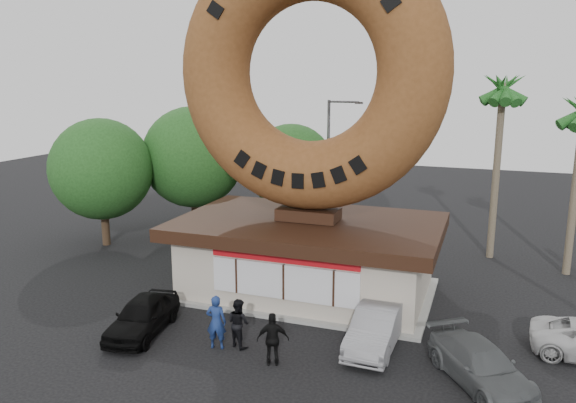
% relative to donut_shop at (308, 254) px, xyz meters
% --- Properties ---
extents(ground, '(90.00, 90.00, 0.00)m').
position_rel_donut_shop_xyz_m(ground, '(0.00, -5.98, -1.77)').
color(ground, black).
rests_on(ground, ground).
extents(donut_shop, '(11.20, 7.20, 3.80)m').
position_rel_donut_shop_xyz_m(donut_shop, '(0.00, 0.00, 0.00)').
color(donut_shop, beige).
rests_on(donut_shop, ground).
extents(giant_donut, '(11.31, 2.88, 11.31)m').
position_rel_donut_shop_xyz_m(giant_donut, '(0.00, 0.02, 7.69)').
color(giant_donut, brown).
rests_on(giant_donut, donut_shop).
extents(tree_west, '(6.00, 6.00, 7.65)m').
position_rel_donut_shop_xyz_m(tree_west, '(-9.50, 7.02, 2.87)').
color(tree_west, '#473321').
rests_on(tree_west, ground).
extents(tree_mid, '(5.20, 5.20, 6.63)m').
position_rel_donut_shop_xyz_m(tree_mid, '(-4.00, 9.02, 2.25)').
color(tree_mid, '#473321').
rests_on(tree_mid, ground).
extents(tree_far, '(5.60, 5.60, 7.14)m').
position_rel_donut_shop_xyz_m(tree_far, '(-13.00, 3.02, 2.56)').
color(tree_far, '#473321').
rests_on(tree_far, ground).
extents(palm_near, '(2.60, 2.60, 9.75)m').
position_rel_donut_shop_xyz_m(palm_near, '(7.50, 8.02, 6.65)').
color(palm_near, '#726651').
rests_on(palm_near, ground).
extents(street_lamp, '(2.11, 0.20, 8.00)m').
position_rel_donut_shop_xyz_m(street_lamp, '(-1.86, 10.02, 2.72)').
color(street_lamp, '#59595E').
rests_on(street_lamp, ground).
extents(person_left, '(0.79, 0.60, 1.94)m').
position_rel_donut_shop_xyz_m(person_left, '(-1.38, -6.08, -0.80)').
color(person_left, navy).
rests_on(person_left, ground).
extents(person_center, '(1.05, 0.96, 1.75)m').
position_rel_donut_shop_xyz_m(person_center, '(-0.71, -5.69, -0.89)').
color(person_center, black).
rests_on(person_center, ground).
extents(person_right, '(1.14, 0.77, 1.80)m').
position_rel_donut_shop_xyz_m(person_right, '(0.90, -6.50, -0.86)').
color(person_right, black).
rests_on(person_right, ground).
extents(car_black, '(2.16, 4.17, 1.36)m').
position_rel_donut_shop_xyz_m(car_black, '(-4.49, -5.94, -1.09)').
color(car_black, black).
rests_on(car_black, ground).
extents(car_silver, '(1.56, 4.20, 1.37)m').
position_rel_donut_shop_xyz_m(car_silver, '(3.81, -4.08, -1.08)').
color(car_silver, gray).
rests_on(car_silver, ground).
extents(car_grey, '(3.90, 4.52, 1.25)m').
position_rel_donut_shop_xyz_m(car_grey, '(7.34, -5.42, -1.14)').
color(car_grey, '#595D5E').
rests_on(car_grey, ground).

